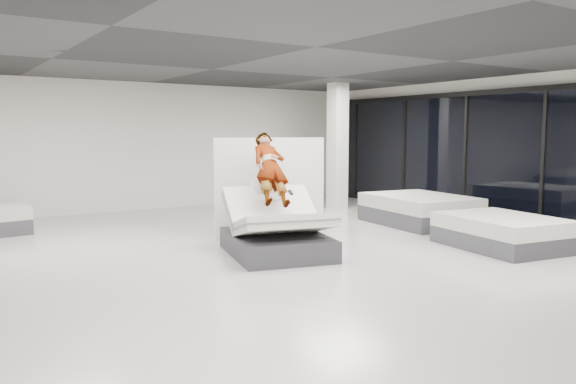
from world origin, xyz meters
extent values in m
plane|color=beige|center=(0.00, 0.00, 0.00)|extent=(14.00, 14.00, 0.00)
plane|color=black|center=(0.00, 0.00, 3.20)|extent=(14.00, 14.00, 0.00)
cube|color=silver|center=(0.00, 7.00, 1.60)|extent=(12.00, 0.04, 3.20)
cube|color=silver|center=(6.00, 0.00, 1.60)|extent=(0.04, 14.00, 3.20)
cube|color=#343439|center=(-0.29, 0.65, 0.17)|extent=(1.88, 2.22, 0.34)
cube|color=white|center=(-0.21, 0.97, 0.69)|extent=(1.62, 1.25, 0.71)
cube|color=slate|center=(-0.21, 0.97, 0.69)|extent=(1.62, 1.17, 0.57)
cube|color=white|center=(-0.41, 0.22, 0.55)|extent=(1.64, 1.31, 0.44)
cube|color=slate|center=(-0.41, 0.22, 0.55)|extent=(1.65, 1.29, 0.27)
cube|color=silver|center=(-0.17, 1.11, 1.00)|extent=(0.61, 0.51, 0.33)
imported|color=slate|center=(-0.22, 0.94, 1.17)|extent=(0.91, 1.47, 1.40)
cube|color=black|center=(-0.09, 0.54, 1.00)|extent=(0.08, 0.15, 0.08)
cube|color=silver|center=(0.36, 1.90, 0.93)|extent=(1.96, 0.74, 1.85)
cube|color=#343439|center=(3.88, 1.54, 0.17)|extent=(1.96, 2.44, 0.33)
cube|color=white|center=(3.88, 1.54, 0.47)|extent=(1.96, 2.44, 0.28)
cube|color=#343439|center=(3.18, -1.01, 0.15)|extent=(1.77, 2.17, 0.29)
cube|color=white|center=(3.18, -1.01, 0.42)|extent=(1.77, 2.17, 0.24)
cube|color=silver|center=(4.00, 4.50, 1.60)|extent=(0.40, 0.40, 3.20)
cube|color=#1F2434|center=(5.90, 0.00, 1.45)|extent=(0.06, 13.40, 2.80)
cube|color=black|center=(5.90, 0.00, 0.06)|extent=(0.12, 13.40, 0.12)
cube|color=black|center=(5.90, 0.00, 2.86)|extent=(0.12, 13.40, 0.12)
cube|color=black|center=(5.90, 0.00, 1.45)|extent=(0.09, 0.08, 2.80)
cube|color=black|center=(5.90, 2.00, 1.45)|extent=(0.09, 0.08, 2.80)
cube|color=black|center=(5.90, 4.00, 1.45)|extent=(0.09, 0.08, 2.80)
cube|color=black|center=(5.90, 6.00, 1.45)|extent=(0.09, 0.08, 2.80)
camera|label=1|loc=(-5.01, -6.81, 1.94)|focal=35.00mm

